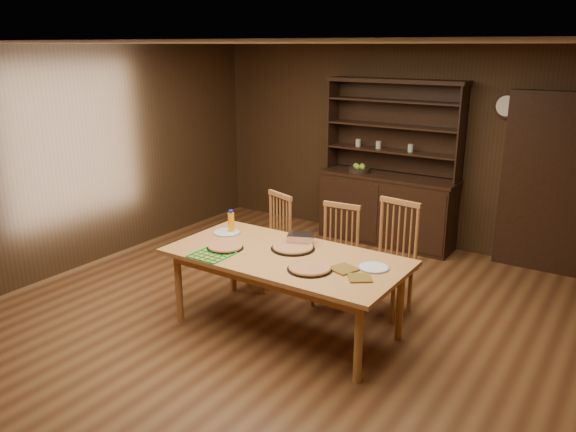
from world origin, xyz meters
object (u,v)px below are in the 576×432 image
Objects in this scene: chair_center at (337,251)px; juice_bottle at (231,222)px; china_hutch at (388,200)px; chair_right at (392,254)px; chair_left at (273,238)px; dining_table at (286,262)px.

chair_center reaches higher than juice_bottle.
chair_right is at bearing -64.97° from china_hutch.
chair_center is 0.57m from chair_right.
china_hutch is 2.65m from juice_bottle.
chair_right is (0.87, -1.87, 0.01)m from china_hutch.
juice_bottle is (-0.91, -0.58, 0.31)m from chair_center.
chair_right reaches higher than chair_left.
china_hutch is at bearing 94.50° from dining_table.
chair_left is at bearing 131.21° from dining_table.
juice_bottle is at bearing -82.09° from chair_left.
juice_bottle is (-1.47, -0.70, 0.26)m from chair_right.
chair_left is 0.79m from chair_center.
chair_center is (0.09, 0.81, -0.13)m from dining_table.
chair_right is at bearing 26.62° from chair_left.
dining_table is 0.83m from chair_center.
china_hutch is 1.91× the size of chair_right.
dining_table is at bearing -15.70° from juice_bottle.
chair_center reaches higher than dining_table.
china_hutch reaches higher than chair_center.
chair_center is 0.91× the size of chair_right.
china_hutch is 2.06m from chair_right.
chair_right is at bearing 25.32° from juice_bottle.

